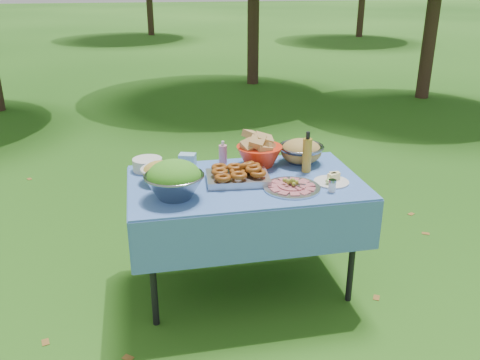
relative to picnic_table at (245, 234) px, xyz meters
name	(u,v)px	position (x,y,z in m)	size (l,w,h in m)	color
ground	(245,283)	(0.00, 0.00, -0.38)	(80.00, 80.00, 0.00)	#103509
picnic_table	(245,234)	(0.00, 0.00, 0.00)	(1.46, 0.86, 0.76)	#84B8FF
salad_bowl	(174,180)	(-0.46, -0.17, 0.49)	(0.34, 0.34, 0.23)	gray
pasta_bowl_white	(160,172)	(-0.53, 0.10, 0.45)	(0.23, 0.23, 0.13)	silver
plate_stack	(148,164)	(-0.60, 0.32, 0.42)	(0.20, 0.20, 0.08)	silver
wipes_box	(187,161)	(-0.33, 0.31, 0.43)	(0.11, 0.08, 0.10)	#8EC6E4
sanitizer_bottle	(223,152)	(-0.09, 0.35, 0.46)	(0.06, 0.06, 0.16)	pink
bread_bowl	(259,151)	(0.15, 0.26, 0.48)	(0.31, 0.31, 0.21)	red
pasta_bowl_steel	(301,151)	(0.45, 0.27, 0.46)	(0.31, 0.31, 0.16)	gray
fried_tray	(238,175)	(-0.05, 0.00, 0.43)	(0.39, 0.27, 0.09)	#ADADB1
charcuterie_platter	(292,183)	(0.25, -0.18, 0.42)	(0.35, 0.35, 0.08)	silver
oil_bottle	(307,152)	(0.43, 0.08, 0.52)	(0.06, 0.06, 0.27)	#B28E2D
cheese_plate	(332,178)	(0.52, -0.14, 0.41)	(0.22, 0.22, 0.06)	silver
shaker	(332,186)	(0.47, -0.27, 0.42)	(0.05, 0.05, 0.08)	white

